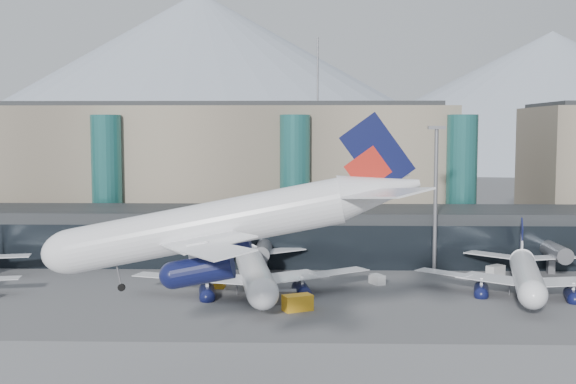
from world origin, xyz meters
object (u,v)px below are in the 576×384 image
Objects in this scene: jet_parked_mid at (253,261)px; veh_b at (220,283)px; hero_jet at (242,209)px; lightmast_mid at (436,190)px; veh_c at (284,297)px; veh_h at (298,303)px; veh_d at (496,271)px; veh_g at (377,279)px; jet_parked_right at (526,265)px.

veh_b is at bearing 61.41° from jet_parked_mid.
hero_jet reaches higher than jet_parked_mid.
lightmast_mid is 9.33× the size of veh_b.
veh_h is (1.99, -3.94, 0.13)m from veh_c.
jet_parked_mid is 6.99m from veh_b.
hero_jet is 9.28× the size of veh_h.
veh_d is at bearing 57.36° from hero_jet.
veh_d is at bearing 10.32° from veh_h.
jet_parked_mid is 42.56m from veh_d.
hero_jet is 13.54× the size of veh_b.
jet_parked_mid is 13.96× the size of veh_b.
veh_b is at bearing -110.72° from veh_g.
veh_c is (-36.88, -8.13, -3.30)m from jet_parked_right.
veh_b is 25.41m from veh_g.
lightmast_mid reaches higher than veh_h.
veh_b is (-36.29, -13.47, -13.63)m from lightmast_mid.
veh_g is at bearing 90.23° from jet_parked_right.
veh_g is 21.38m from veh_h.
jet_parked_right is at bearing 49.77° from hero_jet.
veh_d is at bearing -82.19° from jet_parked_mid.
jet_parked_mid is at bearing 103.07° from jet_parked_right.
veh_b is 0.68× the size of veh_h.
hero_jet is at bearing 151.82° from jet_parked_right.
veh_b reaches higher than veh_g.
jet_parked_mid is (-2.46, 44.93, -13.15)m from hero_jet.
hero_jet is 50.54m from veh_b.
veh_h reaches higher than veh_d.
jet_parked_mid is at bearing 157.06° from veh_d.
hero_jet reaches higher than veh_b.
lightmast_mid is at bearing 41.42° from veh_c.
hero_jet is (-28.38, -60.38, 3.42)m from lightmast_mid.
veh_g is (-11.05, -10.46, -13.63)m from lightmast_mid.
hero_jet is 1.06× the size of jet_parked_right.
veh_h is at bearing -130.59° from lightmast_mid.
jet_parked_right reaches higher than veh_c.
lightmast_mid reaches higher than veh_d.
veh_b is (-7.91, 46.91, -17.05)m from hero_jet.
veh_g is (-22.23, 5.15, -3.49)m from jet_parked_right.
lightmast_mid is at bearing 121.20° from veh_d.
veh_h is at bearing 83.12° from hero_jet.
lightmast_mid is 21.71m from jet_parked_right.
jet_parked_mid is 11.94× the size of veh_d.
veh_d is at bearing 28.40° from veh_c.
veh_g is at bearing -136.58° from lightmast_mid.
veh_b is (-5.45, 1.98, -3.90)m from jet_parked_mid.
lightmast_mid is 7.98× the size of veh_d.
lightmast_mid is 66.81m from hero_jet.
jet_parked_mid is (-30.84, -15.45, -9.73)m from lightmast_mid.
veh_d is 22.01m from veh_g.
veh_c is (-25.70, -23.75, -13.44)m from lightmast_mid.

